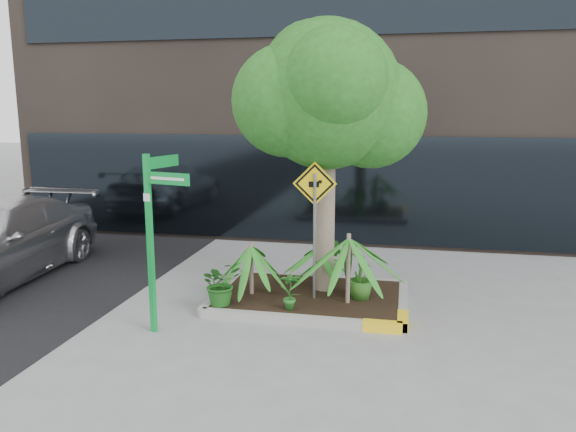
# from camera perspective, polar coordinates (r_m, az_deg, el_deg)

# --- Properties ---
(ground) EXTENTS (80.00, 80.00, 0.00)m
(ground) POSITION_cam_1_polar(r_m,az_deg,el_deg) (9.74, 0.80, -9.19)
(ground) COLOR gray
(ground) RESTS_ON ground
(planter) EXTENTS (3.35, 2.36, 0.15)m
(planter) POSITION_cam_1_polar(r_m,az_deg,el_deg) (9.92, 2.43, -8.19)
(planter) COLOR #9E9E99
(planter) RESTS_ON ground
(tree) EXTENTS (3.25, 2.89, 4.88)m
(tree) POSITION_cam_1_polar(r_m,az_deg,el_deg) (9.71, 3.97, 12.16)
(tree) COLOR gray
(tree) RESTS_ON ground
(palm_front) EXTENTS (1.33, 1.33, 1.47)m
(palm_front) POSITION_cam_1_polar(r_m,az_deg,el_deg) (9.24, 6.20, -2.26)
(palm_front) COLOR gray
(palm_front) RESTS_ON ground
(palm_left) EXTENTS (1.03, 1.03, 1.15)m
(palm_left) POSITION_cam_1_polar(r_m,az_deg,el_deg) (9.71, -3.77, -3.06)
(palm_left) COLOR gray
(palm_left) RESTS_ON ground
(palm_back) EXTENTS (0.87, 0.87, 0.97)m
(palm_back) POSITION_cam_1_polar(r_m,az_deg,el_deg) (10.15, 3.18, -3.20)
(palm_back) COLOR gray
(palm_back) RESTS_ON ground
(shrub_a) EXTENTS (0.94, 0.94, 0.74)m
(shrub_a) POSITION_cam_1_polar(r_m,az_deg,el_deg) (9.35, -6.83, -6.77)
(shrub_a) COLOR #1A5016
(shrub_a) RESTS_ON planter
(shrub_b) EXTENTS (0.59, 0.59, 0.79)m
(shrub_b) POSITION_cam_1_polar(r_m,az_deg,el_deg) (9.65, 7.40, -6.05)
(shrub_b) COLOR #2D661E
(shrub_b) RESTS_ON planter
(shrub_c) EXTENTS (0.40, 0.40, 0.64)m
(shrub_c) POSITION_cam_1_polar(r_m,az_deg,el_deg) (9.07, 0.24, -7.58)
(shrub_c) COLOR #256C21
(shrub_c) RESTS_ON planter
(shrub_d) EXTENTS (0.65, 0.65, 0.84)m
(shrub_d) POSITION_cam_1_polar(r_m,az_deg,el_deg) (10.58, 4.37, -4.34)
(shrub_d) COLOR #276C1F
(shrub_d) RESTS_ON planter
(street_sign_post) EXTENTS (0.78, 0.91, 2.70)m
(street_sign_post) POSITION_cam_1_polar(r_m,az_deg,el_deg) (8.50, -13.42, -0.77)
(street_sign_post) COLOR #0E9C3B
(street_sign_post) RESTS_ON ground
(cattle_sign) EXTENTS (0.72, 0.20, 2.35)m
(cattle_sign) POSITION_cam_1_polar(r_m,az_deg,el_deg) (9.23, 2.72, 0.85)
(cattle_sign) COLOR slate
(cattle_sign) RESTS_ON ground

